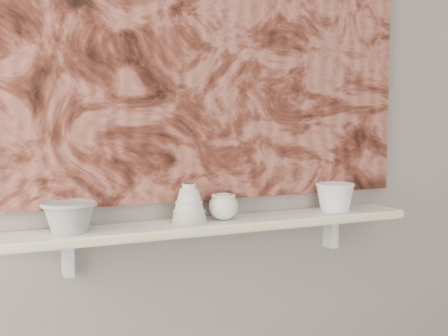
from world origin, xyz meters
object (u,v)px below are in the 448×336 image
painting (209,37)px  cup_cream (224,206)px  bowl_grey (69,217)px  bowl_white (335,197)px  shelf (219,225)px  bell_vessel (189,203)px

painting → cup_cream: 0.57m
bowl_grey → bowl_white: 0.96m
shelf → bell_vessel: bell_vessel is taller
shelf → bowl_grey: 0.50m
bowl_grey → bowl_white: (0.96, 0.00, 0.00)m
painting → bell_vessel: 0.56m
shelf → painting: 0.63m
painting → bell_vessel: bearing=-143.2°
cup_cream → bell_vessel: 0.12m
bell_vessel → cup_cream: bearing=0.0°
bell_vessel → bowl_white: bearing=0.0°
shelf → painting: bearing=90.0°
shelf → bowl_grey: size_ratio=8.32×
bowl_grey → cup_cream: 0.51m
bowl_white → painting: bearing=170.1°
bell_vessel → bowl_white: size_ratio=0.91×
shelf → bowl_white: bowl_white is taller
shelf → bowl_grey: bowl_grey is taller
bowl_white → cup_cream: bearing=180.0°
shelf → bowl_white: 0.47m
bowl_grey → bowl_white: bearing=0.0°
painting → bell_vessel: painting is taller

